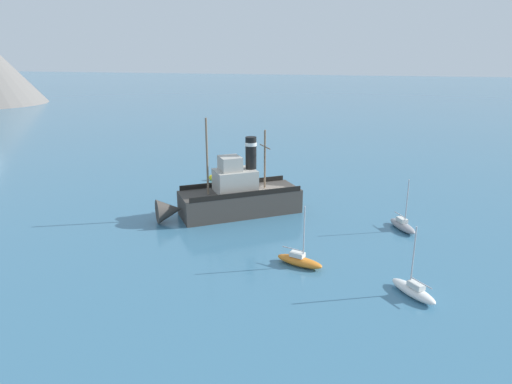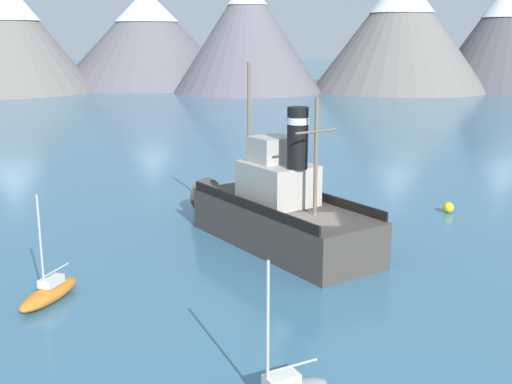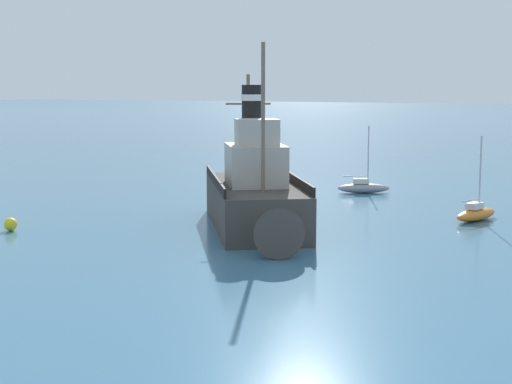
{
  "view_description": "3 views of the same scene",
  "coord_description": "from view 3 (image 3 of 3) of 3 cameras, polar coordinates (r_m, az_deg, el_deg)",
  "views": [
    {
      "loc": [
        -43.61,
        -9.96,
        15.77
      ],
      "look_at": [
        -2.44,
        0.89,
        2.71
      ],
      "focal_mm": 32.0,
      "sensor_mm": 36.0,
      "label": 1
    },
    {
      "loc": [
        -2.23,
        -31.01,
        11.29
      ],
      "look_at": [
        -2.95,
        4.74,
        2.62
      ],
      "focal_mm": 45.0,
      "sensor_mm": 36.0,
      "label": 2
    },
    {
      "loc": [
        -21.51,
        40.48,
        7.77
      ],
      "look_at": [
        -3.29,
        6.13,
        2.47
      ],
      "focal_mm": 55.0,
      "sensor_mm": 36.0,
      "label": 3
    }
  ],
  "objects": [
    {
      "name": "sailboat_orange",
      "position": [
        47.11,
        15.7,
        -1.49
      ],
      "size": [
        2.2,
        3.95,
        4.9
      ],
      "color": "orange",
      "rests_on": "ground"
    },
    {
      "name": "ground_plane",
      "position": [
        46.49,
        -0.04,
        -1.86
      ],
      "size": [
        600.0,
        600.0,
        0.0
      ],
      "primitive_type": "plane",
      "color": "teal"
    },
    {
      "name": "mooring_buoy",
      "position": [
        44.2,
        -17.43,
        -2.25
      ],
      "size": [
        0.71,
        0.71,
        0.71
      ],
      "primitive_type": "sphere",
      "color": "yellow",
      "rests_on": "ground"
    },
    {
      "name": "old_tugboat",
      "position": [
        42.47,
        -0.01,
        -0.28
      ],
      "size": [
        11.14,
        13.67,
        9.9
      ],
      "color": "#423D38",
      "rests_on": "ground"
    },
    {
      "name": "sailboat_grey",
      "position": [
        57.46,
        7.82,
        0.35
      ],
      "size": [
        3.85,
        2.83,
        4.9
      ],
      "color": "gray",
      "rests_on": "ground"
    }
  ]
}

